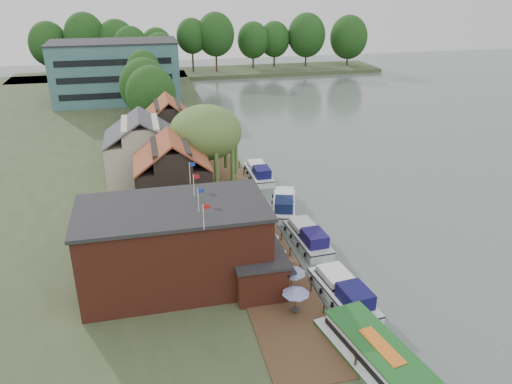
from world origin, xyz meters
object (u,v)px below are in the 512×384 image
umbrella_5 (251,211)px  umbrella_2 (276,259)px  willow (206,148)px  cruiser_1 (308,234)px  cottage_a (172,174)px  cruiser_2 (284,202)px  umbrella_4 (260,226)px  cruiser_0 (344,289)px  umbrella_3 (267,244)px  umbrella_0 (295,301)px  swan (365,375)px  cottage_b (142,148)px  tour_boat (386,369)px  cottage_c (169,126)px  pub (199,243)px  hotel_block (116,72)px  umbrella_1 (292,280)px  cruiser_3 (259,171)px

umbrella_5 → umbrella_2: bearing=-90.4°
willow → cruiser_1: (8.14, -14.47, -5.11)m
cottage_a → cruiser_2: 13.24m
umbrella_2 → umbrella_4: size_ratio=1.00×
cruiser_0 → umbrella_4: bearing=107.2°
umbrella_2 → umbrella_3: 2.77m
umbrella_0 → cruiser_0: 5.44m
swan → cruiser_2: bearing=85.7°
umbrella_2 → cottage_b: bearing=112.9°
cottage_a → umbrella_2: size_ratio=3.62×
umbrella_2 → umbrella_5: size_ratio=1.00×
umbrella_0 → tour_boat: size_ratio=0.18×
cottage_b → cruiser_0: bearing=-62.3°
cottage_c → willow: (3.50, -14.00, 0.96)m
cottage_c → umbrella_5: bearing=-74.5°
umbrella_5 → cruiser_0: umbrella_5 is taller
pub → tour_boat: bearing=-53.2°
hotel_block → cruiser_1: 68.62m
cottage_b → willow: bearing=-33.7°
umbrella_4 → umbrella_3: bearing=-92.3°
willow → umbrella_0: size_ratio=4.39×
pub → umbrella_0: bearing=-44.9°
umbrella_2 → cruiser_1: umbrella_2 is taller
umbrella_1 → umbrella_3: 6.24m
umbrella_3 → cruiser_2: bearing=66.3°
umbrella_3 → cruiser_0: 8.54m
umbrella_4 → willow: bearing=103.4°
cottage_a → cottage_c: same height
cruiser_3 → umbrella_1: bearing=-98.3°
tour_boat → pub: bearing=116.7°
cruiser_3 → pub: bearing=-114.7°
cottage_a → cottage_b: bearing=106.7°
umbrella_0 → umbrella_1: size_ratio=1.00×
umbrella_4 → cruiser_0: 11.67m
pub → umbrella_2: 7.08m
umbrella_4 → cruiser_3: 18.53m
hotel_block → umbrella_5: 63.19m
cottage_c → tour_boat: bearing=-77.7°
cottage_b → cruiser_2: bearing=-36.3°
cruiser_3 → umbrella_4: bearing=-103.5°
cruiser_0 → cruiser_2: 18.05m
willow → tour_boat: size_ratio=0.79×
umbrella_0 → cruiser_0: (4.90, 2.08, -1.12)m
pub → umbrella_3: 7.50m
willow → umbrella_1: willow is taller
cruiser_1 → cottage_c: bearing=108.7°
pub → cottage_b: 25.33m
umbrella_5 → cruiser_3: bearing=73.5°
cottage_c → cruiser_0: bearing=-73.4°
cruiser_3 → cottage_c: bearing=138.2°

